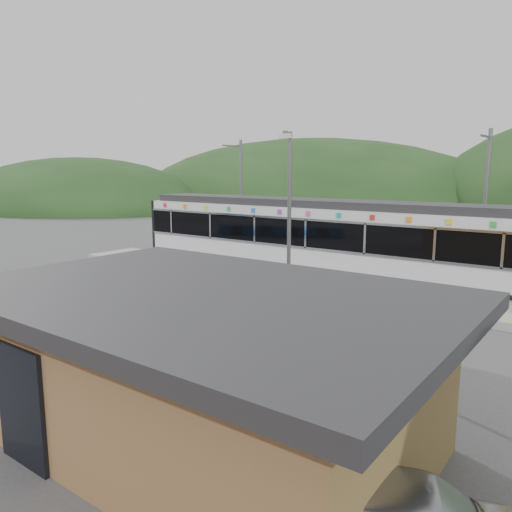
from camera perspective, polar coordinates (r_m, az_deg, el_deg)
The scene contains 9 objects.
ground at distance 20.43m, azimuth -1.20°, elevation -4.89°, with size 120.00×120.00×0.00m, color #4C4C4F.
hills at distance 22.33m, azimuth 20.21°, elevation -4.23°, with size 146.00×149.00×26.00m.
platform at distance 23.02m, azimuth 3.84°, elevation -2.85°, with size 26.00×3.20×0.30m, color #9E9E99.
yellow_line at distance 21.93m, azimuth 2.00°, elevation -3.06°, with size 26.00×0.10×0.01m, color yellow.
train at distance 25.16m, azimuth 6.50°, elevation 2.61°, with size 20.44×3.01×3.74m.
catenary_mast_west at distance 30.86m, azimuth -1.77°, elevation 6.93°, with size 0.18×1.80×7.00m.
catenary_mast_east at distance 24.76m, azimuth 24.69°, elevation 5.36°, with size 0.18×1.80×7.00m.
station_shelter at distance 9.71m, azimuth -5.92°, elevation -12.13°, with size 9.20×6.20×3.00m.
lamp_post at distance 14.96m, azimuth 3.55°, elevation 4.29°, with size 0.54×1.16×6.29m.
Camera 1 is at (12.12, -15.61, 5.16)m, focal length 35.00 mm.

